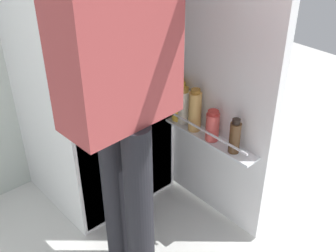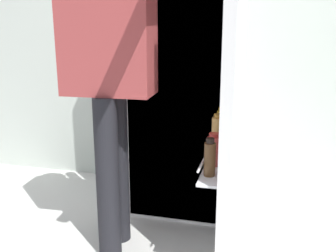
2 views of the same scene
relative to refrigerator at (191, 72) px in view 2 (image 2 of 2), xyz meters
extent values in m
plane|color=silver|center=(-0.03, -0.51, -0.90)|extent=(5.99, 5.99, 0.00)
cube|color=beige|center=(-0.03, 0.41, 0.42)|extent=(4.40, 0.10, 2.65)
cube|color=white|center=(-0.03, 0.05, 0.00)|extent=(0.64, 0.62, 1.81)
cube|color=white|center=(-0.03, -0.25, 0.00)|extent=(0.60, 0.01, 1.77)
cube|color=white|center=(-0.03, -0.21, 0.14)|extent=(0.56, 0.09, 0.01)
cube|color=white|center=(0.32, -0.57, 0.01)|extent=(0.05, 0.63, 1.77)
cube|color=white|center=(0.25, -0.57, -0.38)|extent=(0.10, 0.55, 0.01)
cylinder|color=silver|center=(0.20, -0.57, -0.32)|extent=(0.01, 0.53, 0.01)
cylinder|color=tan|center=(0.24, -0.47, -0.27)|extent=(0.07, 0.07, 0.21)
cylinder|color=#996623|center=(0.24, -0.47, -0.16)|extent=(0.05, 0.05, 0.02)
cylinder|color=brown|center=(0.24, -0.73, -0.30)|extent=(0.05, 0.05, 0.16)
cylinder|color=black|center=(0.24, -0.73, -0.21)|extent=(0.04, 0.04, 0.02)
cylinder|color=#DB4C47|center=(0.24, -0.59, -0.31)|extent=(0.07, 0.07, 0.14)
cylinder|color=#B22D28|center=(0.24, -0.59, -0.22)|extent=(0.05, 0.05, 0.02)
cylinder|color=#EDE5CC|center=(0.25, -0.38, -0.29)|extent=(0.06, 0.06, 0.18)
cylinder|color=#B78933|center=(0.25, -0.38, -0.19)|extent=(0.05, 0.05, 0.02)
cylinder|color=gold|center=(0.25, -0.34, -0.27)|extent=(0.07, 0.07, 0.21)
cylinder|color=#BC8419|center=(0.25, -0.34, -0.15)|extent=(0.06, 0.06, 0.02)
cylinder|color=gold|center=(-0.11, -0.21, 0.19)|extent=(0.07, 0.07, 0.08)
cylinder|color=black|center=(-0.30, -0.52, -0.47)|extent=(0.12, 0.12, 0.86)
cylinder|color=black|center=(-0.29, -0.68, -0.47)|extent=(0.12, 0.12, 0.86)
cube|color=#9E3D3D|center=(-0.30, -0.60, 0.26)|extent=(0.46, 0.24, 0.61)
cylinder|color=#9E3D3D|center=(-0.30, -0.37, 0.24)|extent=(0.08, 0.08, 0.57)
camera|label=1|loc=(-1.08, -1.74, 0.78)|focal=44.86mm
camera|label=2|loc=(0.47, -2.43, 0.32)|focal=42.45mm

